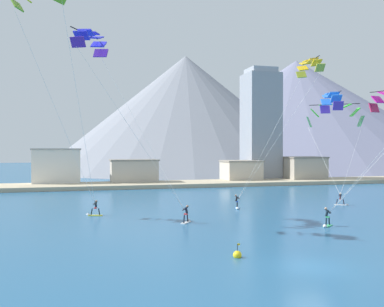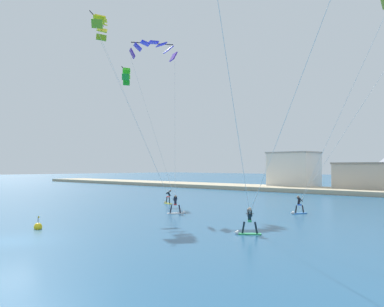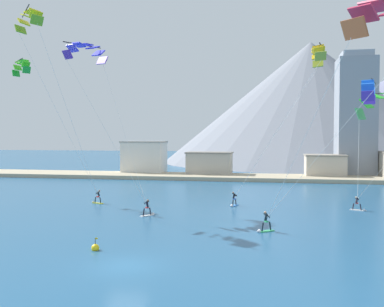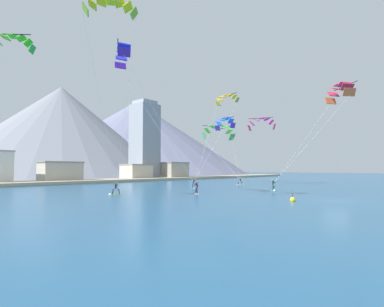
% 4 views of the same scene
% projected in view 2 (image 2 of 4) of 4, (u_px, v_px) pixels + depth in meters
% --- Properties ---
extents(ground_plane, '(400.00, 400.00, 0.00)m').
position_uv_depth(ground_plane, '(14.00, 241.00, 24.58)').
color(ground_plane, '#23567F').
extents(kitesurfer_near_trail, '(1.61, 1.40, 1.77)m').
position_uv_depth(kitesurfer_near_trail, '(246.00, 226.00, 26.96)').
color(kitesurfer_near_trail, '#33B266').
rests_on(kitesurfer_near_trail, ground).
extents(kitesurfer_mid_center, '(0.96, 1.77, 1.69)m').
position_uv_depth(kitesurfer_mid_center, '(297.00, 209.00, 38.64)').
color(kitesurfer_mid_center, '#337FDB').
rests_on(kitesurfer_mid_center, ground).
extents(kitesurfer_far_left, '(1.38, 1.62, 1.77)m').
position_uv_depth(kitesurfer_far_left, '(178.00, 208.00, 38.72)').
color(kitesurfer_far_left, white).
rests_on(kitesurfer_far_left, ground).
extents(kitesurfer_far_right, '(1.77, 0.97, 1.66)m').
position_uv_depth(kitesurfer_far_right, '(168.00, 199.00, 49.23)').
color(kitesurfer_far_right, yellow).
rests_on(kitesurfer_far_right, ground).
extents(parafoil_kite_far_left, '(10.35, 7.26, 17.18)m').
position_uv_depth(parafoil_kite_far_left, '(153.00, 49.00, 48.48)').
color(parafoil_kite_far_left, '#441E9A').
extents(parafoil_kite_far_right, '(7.43, 8.20, 19.94)m').
position_uv_depth(parafoil_kite_far_right, '(101.00, 26.00, 48.71)').
color(parafoil_kite_far_right, '#72A920').
extents(parafoil_kite_distant_high_outer, '(4.00, 3.49, 1.90)m').
position_uv_depth(parafoil_kite_distant_high_outer, '(126.00, 74.00, 59.32)').
color(parafoil_kite_distant_high_outer, green).
extents(race_marker_buoy, '(0.56, 0.56, 1.02)m').
position_uv_depth(race_marker_buoy, '(38.00, 227.00, 29.14)').
color(race_marker_buoy, yellow).
rests_on(race_marker_buoy, ground).
extents(shoreline_strip, '(180.00, 10.00, 0.70)m').
position_uv_depth(shoreline_strip, '(378.00, 193.00, 64.24)').
color(shoreline_strip, tan).
rests_on(shoreline_strip, ground).
extents(shore_building_promenade_mid, '(8.95, 5.20, 4.92)m').
position_uv_depth(shore_building_promenade_mid, '(364.00, 178.00, 68.60)').
color(shore_building_promenade_mid, '#B7AD9E').
rests_on(shore_building_promenade_mid, ground).
extents(shore_building_quay_east, '(8.68, 6.12, 7.00)m').
position_uv_depth(shore_building_quay_east, '(294.00, 171.00, 79.76)').
color(shore_building_quay_east, silver).
rests_on(shore_building_quay_east, ground).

